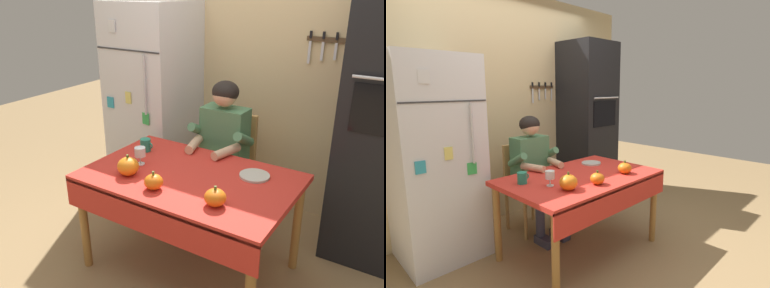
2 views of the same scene
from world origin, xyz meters
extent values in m
plane|color=#93754C|center=(0.00, 0.00, 0.00)|extent=(10.00, 10.00, 0.00)
cube|color=#D1B784|center=(0.05, 1.35, 1.30)|extent=(3.70, 0.10, 2.60)
cube|color=#4C3823|center=(0.52, 1.29, 1.53)|extent=(0.36, 0.02, 0.04)
cube|color=silver|center=(0.37, 1.28, 1.42)|extent=(0.02, 0.01, 0.18)
cube|color=black|center=(0.37, 1.28, 1.56)|extent=(0.02, 0.01, 0.06)
cube|color=silver|center=(0.47, 1.28, 1.44)|extent=(0.02, 0.01, 0.14)
cube|color=black|center=(0.47, 1.28, 1.56)|extent=(0.02, 0.01, 0.06)
cube|color=silver|center=(0.57, 1.28, 1.45)|extent=(0.02, 0.01, 0.13)
cube|color=black|center=(0.57, 1.28, 1.56)|extent=(0.02, 0.01, 0.06)
cube|color=silver|center=(0.67, 1.28, 1.43)|extent=(0.02, 0.01, 0.15)
cube|color=black|center=(0.67, 1.28, 1.56)|extent=(0.02, 0.01, 0.06)
cube|color=silver|center=(-0.95, 0.96, 0.90)|extent=(0.68, 0.68, 1.80)
cylinder|color=silver|center=(-0.76, 0.60, 1.15)|extent=(0.02, 0.02, 0.50)
cube|color=#333335|center=(-0.95, 0.62, 1.42)|extent=(0.67, 0.01, 0.01)
cube|color=teal|center=(-1.18, 0.61, 0.94)|extent=(0.07, 0.01, 0.10)
cube|color=#E5D666|center=(-0.96, 0.61, 1.01)|extent=(0.06, 0.01, 0.10)
cube|color=green|center=(-0.78, 0.61, 0.85)|extent=(0.08, 0.02, 0.10)
cube|color=silver|center=(-1.10, 0.61, 1.61)|extent=(0.08, 0.02, 0.10)
cylinder|color=#9E6B33|center=(-0.64, -0.29, 0.35)|extent=(0.06, 0.06, 0.70)
cylinder|color=#9E6B33|center=(-0.64, 0.49, 0.35)|extent=(0.06, 0.06, 0.70)
cylinder|color=#9E6B33|center=(0.64, 0.49, 0.35)|extent=(0.06, 0.06, 0.70)
cube|color=red|center=(0.00, 0.10, 0.72)|extent=(1.40, 0.90, 0.04)
cube|color=red|center=(0.00, -0.34, 0.62)|extent=(1.40, 0.01, 0.20)
cube|color=tan|center=(-0.09, 0.79, 0.43)|extent=(0.40, 0.40, 0.04)
cube|color=tan|center=(-0.09, 0.97, 0.69)|extent=(0.36, 0.04, 0.48)
cylinder|color=tan|center=(-0.26, 0.62, 0.21)|extent=(0.04, 0.04, 0.41)
cylinder|color=tan|center=(-0.26, 0.96, 0.21)|extent=(0.04, 0.04, 0.41)
cylinder|color=tan|center=(0.08, 0.62, 0.21)|extent=(0.04, 0.04, 0.41)
cylinder|color=tan|center=(0.08, 0.96, 0.21)|extent=(0.04, 0.04, 0.41)
cube|color=#38384C|center=(-0.19, 0.41, 0.04)|extent=(0.10, 0.22, 0.08)
cube|color=#38384C|center=(0.01, 0.41, 0.04)|extent=(0.10, 0.22, 0.08)
cylinder|color=#38384C|center=(-0.19, 0.47, 0.23)|extent=(0.09, 0.09, 0.38)
cylinder|color=#38384C|center=(0.01, 0.47, 0.23)|extent=(0.09, 0.09, 0.38)
cube|color=#38384C|center=(-0.18, 0.63, 0.50)|extent=(0.12, 0.40, 0.11)
cube|color=#38384C|center=(0.00, 0.63, 0.50)|extent=(0.12, 0.40, 0.11)
cube|color=#4C7F56|center=(-0.09, 0.75, 0.79)|extent=(0.36, 0.20, 0.48)
cylinder|color=#4C7F56|center=(-0.29, 0.68, 0.83)|extent=(0.07, 0.26, 0.18)
cylinder|color=#4C7F56|center=(0.11, 0.68, 0.83)|extent=(0.07, 0.26, 0.18)
cylinder|color=#D8A884|center=(-0.23, 0.51, 0.78)|extent=(0.13, 0.27, 0.07)
cylinder|color=#D8A884|center=(0.05, 0.51, 0.78)|extent=(0.13, 0.27, 0.07)
sphere|color=#D8A884|center=(-0.09, 0.73, 1.14)|extent=(0.19, 0.19, 0.19)
ellipsoid|color=black|center=(-0.09, 0.74, 1.16)|extent=(0.21, 0.21, 0.17)
cylinder|color=#237F66|center=(-0.51, 0.27, 0.79)|extent=(0.08, 0.08, 0.10)
torus|color=#237F66|center=(-0.47, 0.27, 0.79)|extent=(0.05, 0.01, 0.05)
cylinder|color=white|center=(-0.39, 0.06, 0.74)|extent=(0.06, 0.06, 0.01)
cylinder|color=white|center=(-0.39, 0.06, 0.77)|extent=(0.01, 0.01, 0.06)
cylinder|color=white|center=(-0.39, 0.06, 0.83)|extent=(0.08, 0.08, 0.07)
ellipsoid|color=orange|center=(-0.09, -0.18, 0.79)|extent=(0.12, 0.12, 0.10)
cylinder|color=#4C6023|center=(-0.09, -0.18, 0.85)|extent=(0.02, 0.02, 0.02)
ellipsoid|color=orange|center=(-0.35, -0.12, 0.80)|extent=(0.14, 0.14, 0.12)
cylinder|color=#4C6023|center=(-0.35, -0.12, 0.87)|extent=(0.02, 0.02, 0.02)
ellipsoid|color=orange|center=(0.33, -0.15, 0.79)|extent=(0.13, 0.13, 0.10)
cylinder|color=#4C6023|center=(0.33, -0.15, 0.85)|extent=(0.02, 0.02, 0.02)
cylinder|color=#B7B2A8|center=(0.37, 0.31, 0.75)|extent=(0.20, 0.20, 0.02)
camera|label=1|loc=(1.29, -1.91, 1.92)|focal=37.30mm
camera|label=2|loc=(-1.88, -1.74, 1.53)|focal=28.05mm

